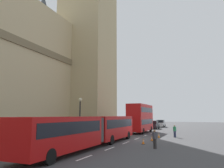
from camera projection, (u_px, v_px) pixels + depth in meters
ground_plane at (135, 139)px, 26.93m from camera, size 160.00×160.00×0.00m
lane_centre_marking at (132, 140)px, 25.65m from camera, size 25.20×0.16×0.01m
articulated_bus at (92, 128)px, 20.55m from camera, size 18.74×2.54×2.90m
double_decker_bus at (141, 117)px, 37.56m from camera, size 9.11×2.54×4.90m
sedan_lead at (154, 125)px, 48.27m from camera, size 4.40×1.86×1.85m
sedan_trailing at (161, 124)px, 55.59m from camera, size 4.40×1.86×1.85m
traffic_cone_west at (143, 141)px, 22.41m from camera, size 0.36×0.36×0.58m
traffic_cone_middle at (152, 138)px, 25.25m from camera, size 0.36×0.36×0.58m
traffic_cone_east at (159, 136)px, 28.82m from camera, size 0.36×0.36×0.58m
street_lamp at (80, 115)px, 27.25m from camera, size 0.44×0.44×5.27m
pedestrian_near_cones at (155, 138)px, 19.44m from camera, size 0.46×0.39×1.69m
pedestrian_by_kerb at (175, 131)px, 29.42m from camera, size 0.47×0.39×1.69m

